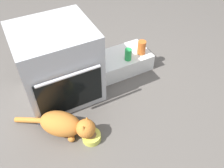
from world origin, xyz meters
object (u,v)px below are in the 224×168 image
Objects in this scene: soda_can at (128,54)px; pantry_cabinet at (121,62)px; cat at (65,125)px; food_bowl at (91,136)px; sauce_jar at (142,48)px; oven at (58,64)px.

pantry_cabinet is at bearing 101.41° from soda_can.
pantry_cabinet is at bearing 75.00° from cat.
pantry_cabinet is at bearing 45.90° from food_bowl.
pantry_cabinet is 0.89m from food_bowl.
sauce_jar is (0.18, -0.07, 0.16)m from pantry_cabinet.
oven is 0.84m from sauce_jar.
cat is (-0.13, -0.46, -0.22)m from oven.
soda_can is (0.80, 0.41, 0.12)m from cat.
cat is 4.65× the size of soda_can.
sauce_jar is at bearing 66.57° from cat.
soda_can reaches higher than food_bowl.
sauce_jar is at bearing 8.29° from soda_can.
sauce_jar reaches higher than soda_can.
oven is at bearing 175.87° from soda_can.
soda_can is (0.02, -0.09, 0.15)m from pantry_cabinet.
food_bowl is at bearing -0.00° from cat.
pantry_cabinet is 0.92m from cat.
pantry_cabinet is at bearing 3.68° from oven.
oven reaches higher than soda_can.
soda_can is at bearing -4.13° from oven.
soda_can is (0.64, 0.55, 0.20)m from food_bowl.
oven is 0.68m from soda_can.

